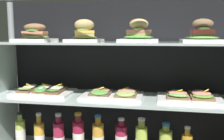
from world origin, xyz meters
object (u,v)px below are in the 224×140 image
(open_sandwich_tray_near_right_corner, at_px, (113,94))
(juice_bottle_front_fourth, at_px, (121,140))
(plated_roll_sandwich_center, at_px, (84,34))
(juice_bottle_tucked_behind, at_px, (21,133))
(open_sandwich_tray_near_left_corner, at_px, (43,90))
(juice_bottle_front_left_end, at_px, (78,137))
(juice_bottle_near_post, at_px, (39,136))
(plated_roll_sandwich_far_right, at_px, (139,34))
(open_sandwich_tray_far_left, at_px, (190,96))
(juice_bottle_back_left, at_px, (98,139))
(juice_bottle_front_right_end, at_px, (59,137))
(plated_roll_sandwich_right_of_center, at_px, (202,35))
(plated_roll_sandwich_mid_right, at_px, (35,35))

(open_sandwich_tray_near_right_corner, bearing_deg, juice_bottle_front_fourth, -10.58)
(plated_roll_sandwich_center, xyz_separation_m, juice_bottle_tucked_behind, (-0.41, -0.03, -0.61))
(plated_roll_sandwich_center, height_order, open_sandwich_tray_near_left_corner, plated_roll_sandwich_center)
(juice_bottle_front_left_end, bearing_deg, juice_bottle_front_fourth, 4.60)
(open_sandwich_tray_near_left_corner, relative_size, juice_bottle_near_post, 1.49)
(plated_roll_sandwich_far_right, height_order, juice_bottle_near_post, plated_roll_sandwich_far_right)
(open_sandwich_tray_near_right_corner, xyz_separation_m, juice_bottle_tucked_behind, (-0.58, -0.01, -0.27))
(plated_roll_sandwich_center, relative_size, juice_bottle_tucked_behind, 0.84)
(plated_roll_sandwich_far_right, relative_size, open_sandwich_tray_near_right_corner, 0.60)
(open_sandwich_tray_near_right_corner, distance_m, juice_bottle_front_fourth, 0.27)
(juice_bottle_near_post, bearing_deg, juice_bottle_front_left_end, -3.26)
(plated_roll_sandwich_center, height_order, open_sandwich_tray_near_right_corner, plated_roll_sandwich_center)
(open_sandwich_tray_near_right_corner, distance_m, open_sandwich_tray_far_left, 0.42)
(juice_bottle_back_left, bearing_deg, juice_bottle_front_right_end, 174.33)
(plated_roll_sandwich_right_of_center, distance_m, juice_bottle_front_right_end, 1.00)
(juice_bottle_back_left, bearing_deg, open_sandwich_tray_near_left_corner, 174.29)
(juice_bottle_front_left_end, xyz_separation_m, juice_bottle_back_left, (0.12, -0.00, -0.01))
(open_sandwich_tray_near_right_corner, bearing_deg, plated_roll_sandwich_mid_right, 177.18)
(juice_bottle_front_fourth, bearing_deg, juice_bottle_back_left, -169.81)
(open_sandwich_tray_far_left, height_order, juice_bottle_front_right_end, open_sandwich_tray_far_left)
(juice_bottle_back_left, bearing_deg, open_sandwich_tray_near_right_corner, 21.20)
(open_sandwich_tray_near_left_corner, relative_size, juice_bottle_front_right_end, 1.46)
(juice_bottle_front_left_end, bearing_deg, open_sandwich_tray_far_left, 3.50)
(plated_roll_sandwich_far_right, xyz_separation_m, open_sandwich_tray_near_right_corner, (-0.14, 0.04, -0.33))
(open_sandwich_tray_near_right_corner, distance_m, juice_bottle_tucked_behind, 0.64)
(plated_roll_sandwich_center, height_order, juice_bottle_back_left, plated_roll_sandwich_center)
(open_sandwich_tray_near_left_corner, height_order, juice_bottle_tucked_behind, open_sandwich_tray_near_left_corner)
(plated_roll_sandwich_right_of_center, distance_m, juice_bottle_near_post, 1.10)
(open_sandwich_tray_near_left_corner, relative_size, juice_bottle_front_fourth, 1.50)
(plated_roll_sandwich_far_right, height_order, open_sandwich_tray_near_right_corner, plated_roll_sandwich_far_right)
(open_sandwich_tray_near_right_corner, xyz_separation_m, juice_bottle_front_fourth, (0.05, -0.01, -0.27))
(open_sandwich_tray_far_left, distance_m, juice_bottle_back_left, 0.57)
(open_sandwich_tray_near_right_corner, bearing_deg, juice_bottle_near_post, -178.18)
(plated_roll_sandwich_right_of_center, height_order, open_sandwich_tray_near_right_corner, plated_roll_sandwich_right_of_center)
(plated_roll_sandwich_mid_right, distance_m, plated_roll_sandwich_far_right, 0.62)
(open_sandwich_tray_far_left, bearing_deg, juice_bottle_front_fourth, -177.25)
(plated_roll_sandwich_far_right, relative_size, juice_bottle_tucked_behind, 0.90)
(open_sandwich_tray_near_left_corner, bearing_deg, plated_roll_sandwich_mid_right, 156.56)
(plated_roll_sandwich_center, bearing_deg, plated_roll_sandwich_far_right, -9.63)
(juice_bottle_near_post, xyz_separation_m, juice_bottle_back_left, (0.37, -0.02, 0.02))
(plated_roll_sandwich_far_right, height_order, plated_roll_sandwich_right_of_center, plated_roll_sandwich_far_right)
(juice_bottle_front_fourth, bearing_deg, open_sandwich_tray_near_right_corner, 169.42)
(open_sandwich_tray_near_left_corner, relative_size, juice_bottle_back_left, 1.39)
(plated_roll_sandwich_far_right, relative_size, juice_bottle_front_fourth, 0.90)
(plated_roll_sandwich_mid_right, xyz_separation_m, plated_roll_sandwich_center, (0.30, -0.01, 0.01))
(plated_roll_sandwich_right_of_center, bearing_deg, open_sandwich_tray_near_right_corner, 177.76)
(juice_bottle_front_right_end, bearing_deg, open_sandwich_tray_near_left_corner, 174.20)
(juice_bottle_tucked_behind, distance_m, juice_bottle_front_left_end, 0.38)
(plated_roll_sandwich_right_of_center, bearing_deg, plated_roll_sandwich_mid_right, 177.46)
(open_sandwich_tray_far_left, distance_m, juice_bottle_front_fourth, 0.46)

